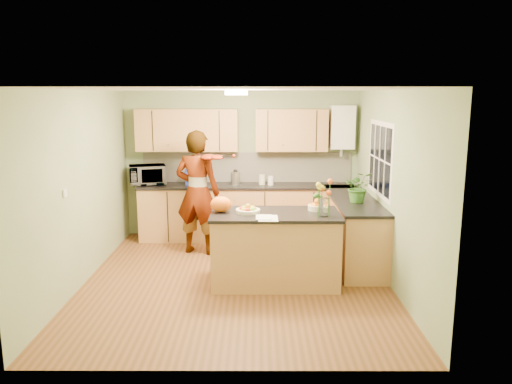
{
  "coord_description": "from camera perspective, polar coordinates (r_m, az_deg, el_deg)",
  "views": [
    {
      "loc": [
        0.27,
        -6.33,
        2.44
      ],
      "look_at": [
        0.26,
        0.5,
        1.1
      ],
      "focal_mm": 35.0,
      "sensor_mm": 36.0,
      "label": 1
    }
  ],
  "objects": [
    {
      "name": "back_counter",
      "position": [
        8.52,
        -1.04,
        -2.27
      ],
      "size": [
        3.64,
        0.62,
        0.94
      ],
      "color": "#B07C46",
      "rests_on": "floor"
    },
    {
      "name": "wall_left",
      "position": [
        6.83,
        -19.31,
        0.44
      ],
      "size": [
        0.02,
        4.5,
        2.5
      ],
      "primitive_type": "cube",
      "color": "gray",
      "rests_on": "floor"
    },
    {
      "name": "wall_right",
      "position": [
        6.67,
        15.12,
        0.44
      ],
      "size": [
        0.02,
        4.5,
        2.5
      ],
      "primitive_type": "cube",
      "color": "gray",
      "rests_on": "floor"
    },
    {
      "name": "violin",
      "position": [
        7.38,
        -5.45,
        3.99
      ],
      "size": [
        0.69,
        0.6,
        0.17
      ],
      "primitive_type": null,
      "rotation": [
        0.17,
        0.0,
        -0.61
      ],
      "color": "#580C05",
      "rests_on": "violinist"
    },
    {
      "name": "ceiling_lamp",
      "position": [
        6.64,
        -2.28,
        11.27
      ],
      "size": [
        0.3,
        0.3,
        0.07
      ],
      "color": "#FFEABF",
      "rests_on": "ceiling"
    },
    {
      "name": "peninsula_island",
      "position": [
        6.52,
        2.19,
        -6.43
      ],
      "size": [
        1.65,
        0.85,
        0.95
      ],
      "color": "#B07C46",
      "rests_on": "floor"
    },
    {
      "name": "window_right",
      "position": [
        7.2,
        13.97,
        3.67
      ],
      "size": [
        0.01,
        1.3,
        1.05
      ],
      "color": "white",
      "rests_on": "wall_right"
    },
    {
      "name": "jar_cream",
      "position": [
        8.44,
        0.7,
        1.44
      ],
      "size": [
        0.14,
        0.14,
        0.17
      ],
      "primitive_type": "cylinder",
      "rotation": [
        0.0,
        0.0,
        -0.37
      ],
      "color": "#F0E9C0",
      "rests_on": "back_counter"
    },
    {
      "name": "papers",
      "position": [
        6.1,
        1.38,
        -3.0
      ],
      "size": [
        0.24,
        0.33,
        0.01
      ],
      "primitive_type": "cube",
      "color": "white",
      "rests_on": "peninsula_island"
    },
    {
      "name": "right_counter",
      "position": [
        7.58,
        10.99,
        -4.16
      ],
      "size": [
        0.62,
        2.24,
        0.94
      ],
      "color": "#B07C46",
      "rests_on": "floor"
    },
    {
      "name": "splashback",
      "position": [
        8.66,
        -1.02,
        2.87
      ],
      "size": [
        3.6,
        0.02,
        0.52
      ],
      "primitive_type": "cube",
      "color": "white",
      "rests_on": "back_counter"
    },
    {
      "name": "blue_box",
      "position": [
        8.5,
        -6.9,
        1.75
      ],
      "size": [
        0.33,
        0.24,
        0.26
      ],
      "primitive_type": "cube",
      "rotation": [
        0.0,
        0.0,
        0.01
      ],
      "color": "navy",
      "rests_on": "back_counter"
    },
    {
      "name": "jar_white",
      "position": [
        8.39,
        1.69,
        1.31
      ],
      "size": [
        0.13,
        0.13,
        0.15
      ],
      "primitive_type": "cylinder",
      "rotation": [
        0.0,
        0.0,
        0.4
      ],
      "color": "white",
      "rests_on": "back_counter"
    },
    {
      "name": "orange_bowl",
      "position": [
        6.57,
        6.97,
        -1.58
      ],
      "size": [
        0.24,
        0.24,
        0.14
      ],
      "color": "#F0E9C0",
      "rests_on": "peninsula_island"
    },
    {
      "name": "orange_bag",
      "position": [
        6.44,
        -4.03,
        -1.4
      ],
      "size": [
        0.32,
        0.3,
        0.2
      ],
      "primitive_type": "ellipsoid",
      "rotation": [
        0.0,
        0.0,
        -0.28
      ],
      "color": "orange",
      "rests_on": "peninsula_island"
    },
    {
      "name": "kettle",
      "position": [
        8.43,
        -2.36,
        1.68
      ],
      "size": [
        0.16,
        0.16,
        0.3
      ],
      "rotation": [
        0.0,
        0.0,
        0.25
      ],
      "color": "silver",
      "rests_on": "back_counter"
    },
    {
      "name": "upper_cabinets",
      "position": [
        8.45,
        -2.94,
        7.08
      ],
      "size": [
        3.2,
        0.34,
        0.7
      ],
      "color": "#B07C46",
      "rests_on": "wall_back"
    },
    {
      "name": "violinist",
      "position": [
        7.7,
        -6.7,
        -0.06
      ],
      "size": [
        0.79,
        0.62,
        1.92
      ],
      "primitive_type": "imported",
      "rotation": [
        0.0,
        0.0,
        2.89
      ],
      "color": "tan",
      "rests_on": "floor"
    },
    {
      "name": "potted_plant",
      "position": [
        7.14,
        11.65,
        0.56
      ],
      "size": [
        0.43,
        0.38,
        0.44
      ],
      "primitive_type": "imported",
      "rotation": [
        0.0,
        0.0,
        -0.1
      ],
      "color": "#356C24",
      "rests_on": "right_counter"
    },
    {
      "name": "light_switch",
      "position": [
        6.27,
        -21.0,
        -0.12
      ],
      "size": [
        0.02,
        0.09,
        0.09
      ],
      "primitive_type": "cube",
      "color": "white",
      "rests_on": "wall_left"
    },
    {
      "name": "boiler",
      "position": [
        8.56,
        9.8,
        7.3
      ],
      "size": [
        0.4,
        0.3,
        0.86
      ],
      "color": "white",
      "rests_on": "wall_back"
    },
    {
      "name": "wall_front",
      "position": [
        4.26,
        -3.57,
        -5.13
      ],
      "size": [
        4.0,
        0.02,
        2.5
      ],
      "primitive_type": "cube",
      "color": "gray",
      "rests_on": "floor"
    },
    {
      "name": "wall_back",
      "position": [
        8.67,
        -1.68,
        3.21
      ],
      "size": [
        4.0,
        0.02,
        2.5
      ],
      "primitive_type": "cube",
      "color": "gray",
      "rests_on": "floor"
    },
    {
      "name": "floor",
      "position": [
        6.79,
        -2.22,
        -9.96
      ],
      "size": [
        4.5,
        4.5,
        0.0
      ],
      "primitive_type": "plane",
      "color": "brown",
      "rests_on": "ground"
    },
    {
      "name": "ceiling",
      "position": [
        6.34,
        -2.39,
        11.63
      ],
      "size": [
        4.0,
        4.5,
        0.02
      ],
      "primitive_type": "cube",
      "color": "white",
      "rests_on": "wall_back"
    },
    {
      "name": "microwave",
      "position": [
        8.63,
        -12.29,
        1.93
      ],
      "size": [
        0.68,
        0.55,
        0.33
      ],
      "primitive_type": "imported",
      "rotation": [
        0.0,
        0.0,
        0.27
      ],
      "color": "white",
      "rests_on": "back_counter"
    },
    {
      "name": "fruit_dish",
      "position": [
        6.38,
        -0.92,
        -2.0
      ],
      "size": [
        0.31,
        0.31,
        0.11
      ],
      "color": "#F0E9C0",
      "rests_on": "peninsula_island"
    },
    {
      "name": "flower_vase",
      "position": [
        6.2,
        7.85,
        0.23
      ],
      "size": [
        0.27,
        0.27,
        0.5
      ],
      "rotation": [
        0.0,
        0.0,
        -0.36
      ],
      "color": "silver",
      "rests_on": "peninsula_island"
    }
  ]
}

